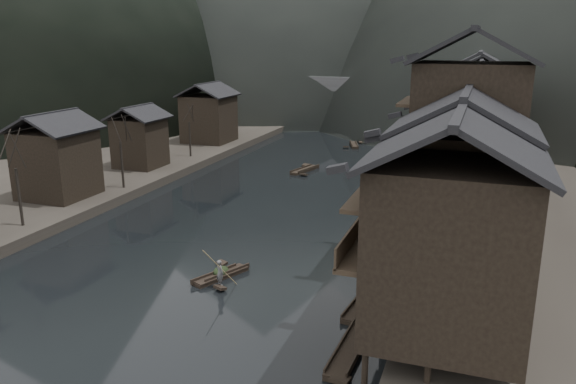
% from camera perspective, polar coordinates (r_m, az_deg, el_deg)
% --- Properties ---
extents(water, '(300.00, 300.00, 0.00)m').
position_cam_1_polar(water, '(40.75, -9.18, -7.98)').
color(water, black).
rests_on(water, ground).
extents(left_bank, '(40.00, 200.00, 1.20)m').
position_cam_1_polar(left_bank, '(91.44, -16.66, 5.07)').
color(left_bank, '#2D2823').
rests_on(left_bank, ground).
extents(stilt_houses, '(9.00, 67.60, 16.92)m').
position_cam_1_polar(stilt_houses, '(52.26, 18.22, 6.80)').
color(stilt_houses, black).
rests_on(stilt_houses, ground).
extents(left_houses, '(8.10, 53.20, 8.73)m').
position_cam_1_polar(left_houses, '(66.34, -16.79, 5.78)').
color(left_houses, black).
rests_on(left_houses, left_bank).
extents(bare_trees, '(3.99, 44.34, 7.98)m').
position_cam_1_polar(bare_trees, '(53.50, -22.41, 4.08)').
color(bare_trees, black).
rests_on(bare_trees, left_bank).
extents(moored_sampans, '(3.04, 67.56, 0.47)m').
position_cam_1_polar(moored_sampans, '(58.42, 12.33, -0.66)').
color(moored_sampans, black).
rests_on(moored_sampans, water).
extents(midriver_boats, '(4.37, 24.00, 0.44)m').
position_cam_1_polar(midriver_boats, '(77.76, 4.40, 3.64)').
color(midriver_boats, black).
rests_on(midriver_boats, water).
extents(stone_bridge, '(40.00, 6.00, 9.00)m').
position_cam_1_polar(stone_bridge, '(106.80, 9.58, 9.36)').
color(stone_bridge, '#4C4C4F').
rests_on(stone_bridge, ground).
extents(hero_sampan, '(2.67, 4.60, 0.43)m').
position_cam_1_polar(hero_sampan, '(39.48, -6.83, -8.35)').
color(hero_sampan, black).
rests_on(hero_sampan, water).
extents(cargo_heap, '(1.03, 1.35, 0.62)m').
position_cam_1_polar(cargo_heap, '(39.46, -6.85, -7.51)').
color(cargo_heap, black).
rests_on(cargo_heap, hero_sampan).
extents(boatman, '(0.77, 0.68, 1.77)m').
position_cam_1_polar(boatman, '(37.53, -6.95, -7.81)').
color(boatman, '#5C5C5F').
rests_on(boatman, hero_sampan).
extents(bamboo_pole, '(1.58, 2.42, 3.47)m').
position_cam_1_polar(bamboo_pole, '(36.49, -6.80, -4.07)').
color(bamboo_pole, '#8C7A51').
rests_on(bamboo_pole, boatman).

